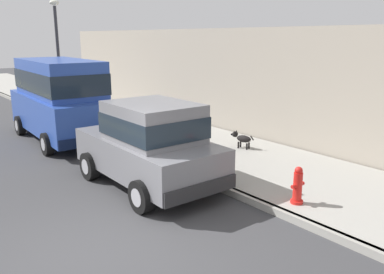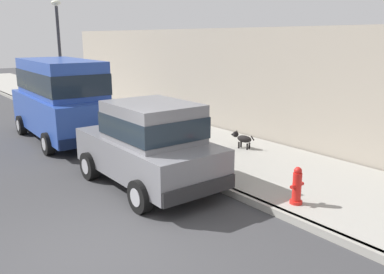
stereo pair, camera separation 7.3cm
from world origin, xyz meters
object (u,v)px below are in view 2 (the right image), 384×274
at_px(car_blue_van, 61,96).
at_px(dog_black, 242,138).
at_px(car_grey_hatchback, 149,143).
at_px(street_lamp, 59,44).
at_px(fire_hydrant, 297,187).

xyz_separation_m(car_blue_van, dog_black, (3.38, -4.64, -0.97)).
height_order(car_grey_hatchback, car_blue_van, car_blue_van).
bearing_deg(dog_black, car_grey_hatchback, -169.81).
bearing_deg(street_lamp, car_blue_van, -110.84).
xyz_separation_m(car_blue_van, fire_hydrant, (1.44, -8.03, -0.92)).
bearing_deg(fire_hydrant, dog_black, 60.19).
bearing_deg(fire_hydrant, car_blue_van, 100.13).
bearing_deg(street_lamp, car_grey_hatchback, -99.06).
height_order(car_grey_hatchback, street_lamp, street_lamp).
distance_m(car_blue_van, fire_hydrant, 8.21).
distance_m(car_grey_hatchback, street_lamp, 9.08).
bearing_deg(fire_hydrant, car_grey_hatchback, 118.35).
distance_m(car_grey_hatchback, dog_black, 3.54).
height_order(dog_black, fire_hydrant, fire_hydrant).
height_order(car_blue_van, dog_black, car_blue_van).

